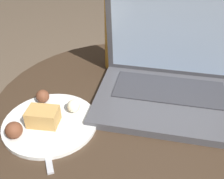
% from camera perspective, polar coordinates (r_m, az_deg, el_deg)
% --- Properties ---
extents(table, '(0.71, 0.71, 0.49)m').
position_cam_1_polar(table, '(0.75, 4.34, -10.46)').
color(table, '#9E9EA3').
rests_on(table, ground_plane).
extents(laptop, '(0.40, 0.32, 0.27)m').
position_cam_1_polar(laptop, '(0.67, 12.68, 2.44)').
color(laptop, '#47474C').
rests_on(laptop, table).
extents(beer_glass, '(0.08, 0.08, 0.23)m').
position_cam_1_polar(beer_glass, '(0.77, 1.19, 12.83)').
color(beer_glass, gold).
rests_on(beer_glass, table).
extents(snack_plate, '(0.21, 0.21, 0.05)m').
position_cam_1_polar(snack_plate, '(0.61, -13.91, -6.40)').
color(snack_plate, silver).
rests_on(snack_plate, table).
extents(fork, '(0.08, 0.18, 0.01)m').
position_cam_1_polar(fork, '(0.59, -14.53, -9.55)').
color(fork, '#B2B2B7').
rests_on(fork, table).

